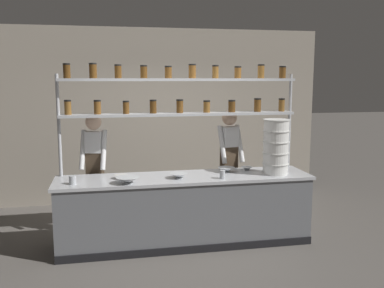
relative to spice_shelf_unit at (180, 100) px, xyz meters
The scene contains 14 objects.
ground_plane 1.94m from the spice_shelf_unit, 89.76° to the right, with size 40.00×40.00×0.00m, color #5B5651.
back_wall 1.93m from the spice_shelf_unit, 89.96° to the left, with size 5.76×0.12×3.07m, color #9E9384.
prep_counter 1.49m from the spice_shelf_unit, 89.77° to the right, with size 3.36×0.76×0.92m.
spice_shelf_unit is the anchor object (origin of this frame).
chef_left 1.50m from the spice_shelf_unit, 168.70° to the left, with size 0.41×0.34×1.71m.
chef_center 1.22m from the spice_shelf_unit, 18.99° to the left, with size 0.40×0.33×1.74m.
container_stack 1.44m from the spice_shelf_unit, 19.10° to the right, with size 0.36×0.36×0.74m.
prep_bowl_near_left 1.31m from the spice_shelf_unit, 160.10° to the right, with size 0.18×0.18×0.05m.
prep_bowl_center_front 1.05m from the spice_shelf_unit, 102.90° to the right, with size 0.23×0.23×0.06m.
prep_bowl_center_back 1.35m from the spice_shelf_unit, 142.76° to the right, with size 0.30×0.30×0.08m.
prep_bowl_near_right 1.15m from the spice_shelf_unit, 17.20° to the right, with size 0.24×0.24×0.07m.
prep_bowl_far_left 1.35m from the spice_shelf_unit, ahead, with size 0.17×0.17×0.05m.
serving_cup_front 1.18m from the spice_shelf_unit, 51.08° to the right, with size 0.07×0.07×0.11m.
serving_cup_by_board 1.77m from the spice_shelf_unit, 161.19° to the right, with size 0.09×0.09×0.11m.
Camera 1 is at (-0.99, -5.41, 2.19)m, focal length 40.00 mm.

